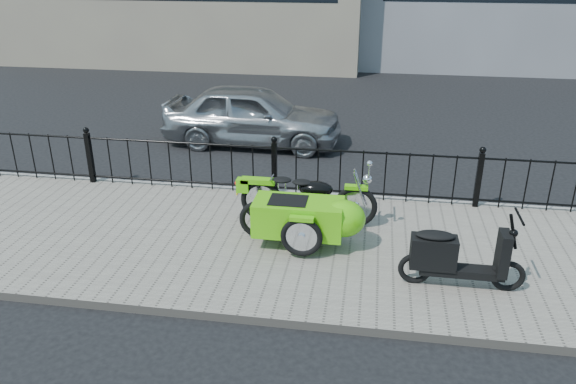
% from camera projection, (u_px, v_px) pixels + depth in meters
% --- Properties ---
extents(ground, '(120.00, 120.00, 0.00)m').
position_uv_depth(ground, '(260.00, 232.00, 9.02)').
color(ground, black).
rests_on(ground, ground).
extents(sidewalk, '(30.00, 3.80, 0.12)m').
position_uv_depth(sidewalk, '(254.00, 243.00, 8.54)').
color(sidewalk, gray).
rests_on(sidewalk, ground).
extents(curb, '(30.00, 0.10, 0.12)m').
position_uv_depth(curb, '(276.00, 193.00, 10.30)').
color(curb, gray).
rests_on(curb, ground).
extents(iron_fence, '(14.11, 0.11, 1.08)m').
position_uv_depth(iron_fence, '(274.00, 169.00, 9.96)').
color(iron_fence, black).
rests_on(iron_fence, sidewalk).
extents(motorcycle_sidecar, '(2.28, 1.48, 0.98)m').
position_uv_depth(motorcycle_sidecar, '(312.00, 213.00, 8.29)').
color(motorcycle_sidecar, black).
rests_on(motorcycle_sidecar, sidewalk).
extents(scooter, '(1.61, 0.47, 1.09)m').
position_uv_depth(scooter, '(454.00, 258.00, 7.20)').
color(scooter, black).
rests_on(scooter, sidewalk).
extents(spare_tire, '(0.62, 0.17, 0.61)m').
position_uv_depth(spare_tire, '(259.00, 219.00, 8.49)').
color(spare_tire, black).
rests_on(spare_tire, sidewalk).
extents(sedan_car, '(4.10, 1.74, 1.38)m').
position_uv_depth(sedan_car, '(253.00, 115.00, 12.82)').
color(sedan_car, '#A1A4A8').
rests_on(sedan_car, ground).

